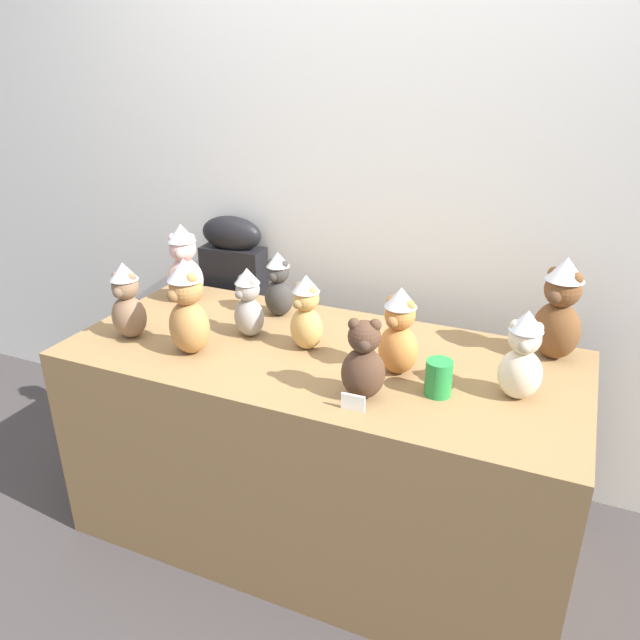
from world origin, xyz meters
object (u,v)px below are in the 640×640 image
(teddy_bear_charcoal, at_px, (278,285))
(teddy_bear_ash, at_px, (248,303))
(teddy_bear_caramel, at_px, (188,308))
(teddy_bear_mocha, at_px, (127,301))
(teddy_bear_cocoa, at_px, (364,362))
(teddy_bear_chestnut, at_px, (559,310))
(teddy_bear_blush, at_px, (184,264))
(party_cup_green, at_px, (439,378))
(teddy_bear_honey, at_px, (306,313))
(teddy_bear_cream, at_px, (522,356))
(teddy_bear_ginger, at_px, (399,332))
(instrument_case, at_px, (237,327))
(display_table, at_px, (320,447))

(teddy_bear_charcoal, xyz_separation_m, teddy_bear_ash, (-0.01, -0.21, 0.00))
(teddy_bear_caramel, height_order, teddy_bear_charcoal, teddy_bear_caramel)
(teddy_bear_mocha, distance_m, teddy_bear_cocoa, 0.90)
(teddy_bear_chestnut, bearing_deg, teddy_bear_blush, -153.41)
(teddy_bear_ash, height_order, teddy_bear_mocha, teddy_bear_mocha)
(teddy_bear_caramel, xyz_separation_m, teddy_bear_blush, (-0.28, 0.39, -0.01))
(teddy_bear_charcoal, bearing_deg, party_cup_green, -20.70)
(teddy_bear_honey, bearing_deg, teddy_bear_ash, -163.15)
(teddy_bear_cocoa, relative_size, teddy_bear_blush, 0.79)
(teddy_bear_mocha, xyz_separation_m, teddy_bear_blush, (-0.02, 0.37, 0.02))
(teddy_bear_cream, bearing_deg, teddy_bear_ginger, 172.67)
(instrument_case, relative_size, teddy_bear_cream, 3.80)
(teddy_bear_mocha, relative_size, teddy_bear_honey, 1.05)
(instrument_case, distance_m, party_cup_green, 1.27)
(instrument_case, relative_size, teddy_bear_ginger, 3.67)
(teddy_bear_chestnut, bearing_deg, teddy_bear_ash, -141.85)
(teddy_bear_cream, distance_m, teddy_bear_charcoal, 0.96)
(instrument_case, height_order, teddy_bear_mocha, instrument_case)
(teddy_bear_caramel, height_order, teddy_bear_honey, teddy_bear_caramel)
(teddy_bear_honey, distance_m, teddy_bear_chestnut, 0.82)
(teddy_bear_cream, relative_size, teddy_bear_caramel, 0.84)
(teddy_bear_cocoa, bearing_deg, teddy_bear_ginger, 57.98)
(display_table, bearing_deg, teddy_bear_caramel, -157.33)
(teddy_bear_honey, bearing_deg, display_table, 5.58)
(teddy_bear_charcoal, bearing_deg, teddy_bear_honey, -39.90)
(teddy_bear_caramel, height_order, party_cup_green, teddy_bear_caramel)
(display_table, height_order, teddy_bear_cocoa, teddy_bear_cocoa)
(teddy_bear_chestnut, height_order, party_cup_green, teddy_bear_chestnut)
(teddy_bear_mocha, bearing_deg, teddy_bear_ginger, 3.28)
(teddy_bear_blush, bearing_deg, teddy_bear_cocoa, -47.68)
(teddy_bear_ash, bearing_deg, teddy_bear_chestnut, 32.50)
(display_table, distance_m, teddy_bear_mocha, 0.86)
(teddy_bear_ash, distance_m, teddy_bear_mocha, 0.42)
(teddy_bear_cream, bearing_deg, instrument_case, 150.65)
(teddy_bear_charcoal, height_order, teddy_bear_ash, teddy_bear_ash)
(teddy_bear_caramel, xyz_separation_m, teddy_bear_ash, (0.12, 0.19, -0.04))
(teddy_bear_ash, relative_size, party_cup_green, 2.30)
(display_table, relative_size, teddy_bear_ash, 6.85)
(instrument_case, bearing_deg, teddy_bear_ash, -56.24)
(teddy_bear_charcoal, height_order, teddy_bear_honey, teddy_bear_honey)
(teddy_bear_cream, distance_m, teddy_bear_blush, 1.36)
(teddy_bear_chestnut, distance_m, teddy_bear_cocoa, 0.70)
(teddy_bear_honey, relative_size, teddy_bear_cocoa, 1.05)
(teddy_bear_charcoal, relative_size, teddy_bear_mocha, 0.91)
(teddy_bear_caramel, relative_size, teddy_bear_ash, 1.31)
(teddy_bear_ash, bearing_deg, instrument_case, 144.51)
(teddy_bear_cocoa, bearing_deg, teddy_bear_mocha, 158.20)
(teddy_bear_chestnut, relative_size, teddy_bear_blush, 1.09)
(teddy_bear_charcoal, bearing_deg, teddy_bear_ash, -88.21)
(teddy_bear_caramel, height_order, teddy_bear_chestnut, teddy_bear_chestnut)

